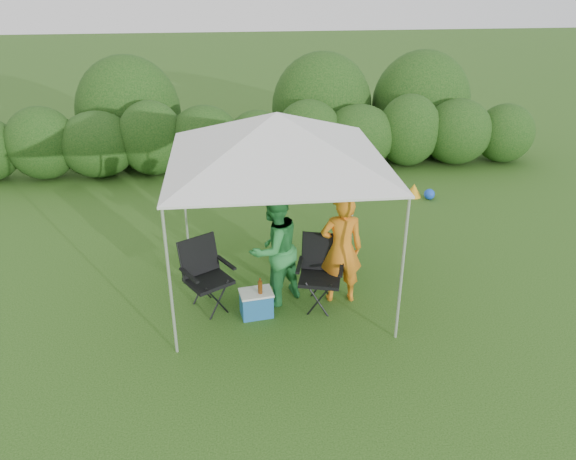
{
  "coord_description": "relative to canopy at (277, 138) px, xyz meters",
  "views": [
    {
      "loc": [
        -0.67,
        -7.17,
        4.76
      ],
      "look_at": [
        0.15,
        0.4,
        1.05
      ],
      "focal_mm": 35.0,
      "sensor_mm": 36.0,
      "label": 1
    }
  ],
  "objects": [
    {
      "name": "chair_left",
      "position": [
        -1.12,
        -0.42,
        -1.85
      ],
      "size": [
        0.84,
        0.82,
        1.08
      ],
      "rotation": [
        0.0,
        0.0,
        0.54
      ],
      "color": "black",
      "rests_on": "ground"
    },
    {
      "name": "woman",
      "position": [
        -0.09,
        -0.38,
        -1.57
      ],
      "size": [
        1.1,
        1.06,
        1.79
      ],
      "primitive_type": "imported",
      "rotation": [
        0.0,
        0.0,
        3.78
      ],
      "color": "#2C8740",
      "rests_on": "ground"
    },
    {
      "name": "ground",
      "position": [
        0.0,
        -0.5,
        -2.46
      ],
      "size": [
        70.0,
        70.0,
        0.0
      ],
      "primitive_type": "plane",
      "color": "#355F1D"
    },
    {
      "name": "hedge",
      "position": [
        0.0,
        5.5,
        -1.64
      ],
      "size": [
        14.06,
        1.53,
        1.8
      ],
      "color": "#254A17",
      "rests_on": "ground"
    },
    {
      "name": "canopy",
      "position": [
        0.0,
        0.0,
        0.0
      ],
      "size": [
        3.1,
        3.1,
        2.83
      ],
      "color": "silver",
      "rests_on": "ground"
    },
    {
      "name": "chair_right",
      "position": [
        0.6,
        -0.52,
        -1.85
      ],
      "size": [
        0.78,
        0.74,
        1.08
      ],
      "rotation": [
        0.0,
        0.0,
        -0.26
      ],
      "color": "black",
      "rests_on": "ground"
    },
    {
      "name": "cooler",
      "position": [
        -0.39,
        -0.75,
        -2.26
      ],
      "size": [
        0.52,
        0.41,
        0.4
      ],
      "rotation": [
        0.0,
        0.0,
        0.15
      ],
      "color": "#2364A4",
      "rests_on": "ground"
    },
    {
      "name": "lawn_toy",
      "position": [
        3.39,
        3.39,
        -2.32
      ],
      "size": [
        0.58,
        0.48,
        0.29
      ],
      "color": "#FFAE1A",
      "rests_on": "ground"
    },
    {
      "name": "bottle",
      "position": [
        -0.33,
        -0.79,
        -1.94
      ],
      "size": [
        0.07,
        0.07,
        0.25
      ],
      "primitive_type": "cylinder",
      "color": "#592D0C",
      "rests_on": "cooler"
    },
    {
      "name": "man",
      "position": [
        0.91,
        -0.45,
        -1.59
      ],
      "size": [
        0.65,
        0.45,
        1.74
      ],
      "primitive_type": "imported",
      "rotation": [
        0.0,
        0.0,
        3.09
      ],
      "color": "orange",
      "rests_on": "ground"
    }
  ]
}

